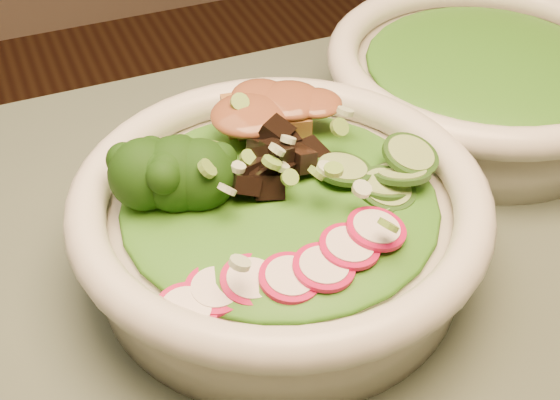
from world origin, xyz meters
name	(u,v)px	position (x,y,z in m)	size (l,w,h in m)	color
salad_bowl	(280,223)	(-0.21, 0.11, 0.79)	(0.28, 0.28, 0.08)	silver
side_bowl	(483,80)	(0.02, 0.22, 0.79)	(0.27, 0.27, 0.07)	silver
lettuce_bed	(280,199)	(-0.21, 0.11, 0.81)	(0.21, 0.21, 0.02)	#276815
side_lettuce	(487,60)	(0.02, 0.22, 0.81)	(0.18, 0.18, 0.02)	#276815
broccoli_florets	(179,191)	(-0.27, 0.13, 0.83)	(0.08, 0.07, 0.05)	black
radish_slices	(303,267)	(-0.22, 0.04, 0.82)	(0.11, 0.04, 0.02)	#B70E41
cucumber_slices	(382,175)	(-0.14, 0.09, 0.82)	(0.07, 0.07, 0.04)	#A0C66E
mushroom_heap	(277,170)	(-0.21, 0.12, 0.83)	(0.07, 0.07, 0.04)	black
tofu_cubes	(268,126)	(-0.19, 0.17, 0.82)	(0.09, 0.06, 0.04)	#9A6433
peanut_sauce	(268,111)	(-0.19, 0.17, 0.84)	(0.07, 0.06, 0.02)	brown
scallion_garnish	(280,169)	(-0.21, 0.11, 0.84)	(0.20, 0.20, 0.02)	#6B9F38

